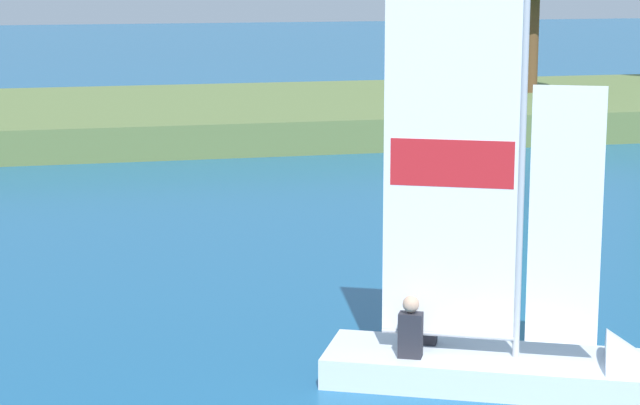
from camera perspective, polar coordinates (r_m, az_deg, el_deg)
shore_bank at (r=37.05m, az=-7.53°, el=3.95°), size 80.00×11.01×0.90m
sailboat at (r=14.79m, az=10.21°, el=-6.80°), size 4.36×2.95×6.21m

